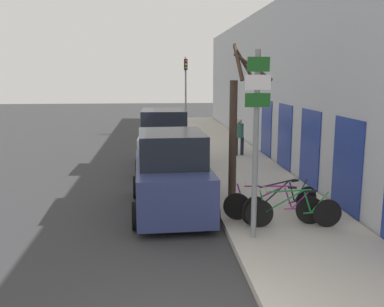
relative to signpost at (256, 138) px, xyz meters
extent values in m
plane|color=#333335|center=(-1.50, 7.82, -2.29)|extent=(80.00, 80.00, 0.00)
cube|color=#ADA89E|center=(1.10, 10.62, -2.22)|extent=(3.20, 32.00, 0.15)
cube|color=#B2B7C1|center=(2.85, 10.62, 0.96)|extent=(0.20, 32.00, 6.50)
cube|color=navy|center=(2.73, 1.59, -0.96)|extent=(0.03, 1.62, 2.37)
cube|color=navy|center=(2.73, 4.21, -0.96)|extent=(0.03, 1.62, 2.37)
cube|color=navy|center=(2.73, 6.83, -0.96)|extent=(0.03, 1.62, 2.37)
cube|color=navy|center=(2.73, 9.46, -0.96)|extent=(0.03, 1.62, 2.37)
cylinder|color=gray|center=(0.00, 0.01, -0.18)|extent=(0.12, 0.12, 3.93)
cube|color=#19591E|center=(0.00, -0.06, 1.49)|extent=(0.45, 0.02, 0.29)
cube|color=white|center=(0.00, -0.06, 1.13)|extent=(0.52, 0.02, 0.30)
cube|color=#19591E|center=(0.00, -0.06, 0.78)|extent=(0.52, 0.02, 0.28)
cylinder|color=black|center=(0.26, 0.57, -1.82)|extent=(0.65, 0.08, 0.65)
cylinder|color=black|center=(1.81, 0.46, -1.82)|extent=(0.65, 0.08, 0.65)
cylinder|color=#197233|center=(0.84, 0.53, -1.52)|extent=(0.87, 0.10, 0.54)
cylinder|color=#197233|center=(0.92, 0.52, -1.29)|extent=(1.01, 0.11, 0.08)
cylinder|color=#197233|center=(1.35, 0.49, -1.54)|extent=(0.19, 0.05, 0.47)
cylinder|color=#197233|center=(1.54, 0.48, -1.79)|extent=(0.55, 0.07, 0.08)
cylinder|color=#197233|center=(1.62, 0.47, -1.57)|extent=(0.41, 0.06, 0.52)
cylinder|color=#197233|center=(0.34, 0.56, -1.54)|extent=(0.19, 0.05, 0.56)
cube|color=black|center=(1.42, 0.48, -1.29)|extent=(0.21, 0.09, 0.04)
cylinder|color=#99999E|center=(0.42, 0.56, -1.27)|extent=(0.06, 0.44, 0.02)
cylinder|color=black|center=(-0.14, 1.13, -1.82)|extent=(0.64, 0.21, 0.66)
cylinder|color=black|center=(1.49, 0.68, -1.82)|extent=(0.64, 0.21, 0.66)
cylinder|color=#8C1E72|center=(0.47, 0.97, -1.51)|extent=(0.92, 0.29, 0.54)
cylinder|color=#8C1E72|center=(0.55, 0.94, -1.28)|extent=(1.07, 0.33, 0.09)
cylinder|color=#8C1E72|center=(1.00, 0.82, -1.54)|extent=(0.21, 0.09, 0.47)
cylinder|color=#8C1E72|center=(1.21, 0.76, -1.79)|extent=(0.58, 0.19, 0.08)
cylinder|color=#8C1E72|center=(1.29, 0.74, -1.56)|extent=(0.44, 0.15, 0.53)
cylinder|color=#8C1E72|center=(-0.06, 1.11, -1.54)|extent=(0.20, 0.08, 0.57)
cube|color=black|center=(1.08, 0.80, -1.29)|extent=(0.21, 0.13, 0.04)
cylinder|color=#99999E|center=(0.02, 1.09, -1.26)|extent=(0.14, 0.43, 0.02)
cylinder|color=black|center=(0.17, 0.75, -1.80)|extent=(0.63, 0.33, 0.68)
cylinder|color=black|center=(1.70, 1.50, -1.80)|extent=(0.63, 0.33, 0.68)
cylinder|color=black|center=(0.74, 1.03, -1.49)|extent=(0.87, 0.46, 0.56)
cylinder|color=black|center=(0.82, 1.07, -1.25)|extent=(1.01, 0.52, 0.09)
cylinder|color=black|center=(1.24, 1.28, -1.51)|extent=(0.20, 0.12, 0.49)
cylinder|color=black|center=(1.43, 1.37, -1.78)|extent=(0.55, 0.29, 0.08)
cylinder|color=black|center=(1.51, 1.41, -1.54)|extent=(0.41, 0.22, 0.55)
cylinder|color=black|center=(0.25, 0.78, -1.51)|extent=(0.19, 0.12, 0.59)
cube|color=black|center=(1.32, 1.31, -1.26)|extent=(0.21, 0.16, 0.04)
cylinder|color=#99999E|center=(0.32, 0.82, -1.23)|extent=(0.22, 0.40, 0.02)
cube|color=navy|center=(-1.66, 2.43, -1.54)|extent=(1.97, 4.30, 1.14)
cube|color=black|center=(-1.65, 2.26, -0.56)|extent=(1.72, 2.26, 0.82)
cylinder|color=black|center=(-2.62, 3.71, -1.96)|extent=(0.24, 0.67, 0.66)
cylinder|color=black|center=(-0.80, 3.78, -1.96)|extent=(0.24, 0.67, 0.66)
cylinder|color=black|center=(-2.52, 1.09, -1.96)|extent=(0.24, 0.67, 0.66)
cylinder|color=black|center=(-0.70, 1.15, -1.96)|extent=(0.24, 0.67, 0.66)
cube|color=silver|center=(-1.72, 7.62, -1.48)|extent=(1.90, 4.22, 1.27)
cube|color=black|center=(-1.72, 7.45, -0.42)|extent=(1.68, 2.21, 0.86)
cylinder|color=black|center=(-2.60, 8.93, -1.96)|extent=(0.23, 0.67, 0.66)
cylinder|color=black|center=(-0.78, 8.90, -1.96)|extent=(0.23, 0.67, 0.66)
cylinder|color=black|center=(-2.65, 6.34, -1.96)|extent=(0.23, 0.67, 0.66)
cylinder|color=black|center=(-0.83, 6.30, -1.96)|extent=(0.23, 0.67, 0.66)
cylinder|color=#1E2338|center=(1.71, 9.53, -1.76)|extent=(0.14, 0.14, 0.77)
cylinder|color=#1E2338|center=(1.44, 9.48, -1.76)|extent=(0.14, 0.14, 0.77)
cylinder|color=#33664C|center=(1.57, 9.50, -1.07)|extent=(0.35, 0.35, 0.61)
sphere|color=tan|center=(1.57, 9.50, -0.65)|extent=(0.21, 0.21, 0.21)
cylinder|color=#3D2D23|center=(0.08, 3.00, -0.50)|extent=(0.21, 0.21, 3.29)
cylinder|color=#3D2D23|center=(0.62, 3.08, 1.49)|extent=(1.15, 0.24, 0.77)
cylinder|color=#3D2D23|center=(0.12, 2.68, 1.59)|extent=(0.18, 0.73, 0.95)
cylinder|color=#3D2D23|center=(0.39, 3.17, 1.58)|extent=(0.71, 0.44, 0.93)
cylinder|color=#3D2D23|center=(0.26, 3.28, 1.62)|extent=(0.47, 0.65, 1.00)
cylinder|color=gray|center=(-0.19, 17.19, 0.11)|extent=(0.10, 0.10, 4.50)
cube|color=black|center=(-0.19, 17.09, 1.91)|extent=(0.20, 0.16, 0.64)
sphere|color=red|center=(-0.19, 17.00, 2.11)|extent=(0.11, 0.11, 0.11)
sphere|color=orange|center=(-0.19, 17.00, 1.91)|extent=(0.11, 0.11, 0.11)
sphere|color=green|center=(-0.19, 17.00, 1.71)|extent=(0.11, 0.11, 0.11)
camera|label=1|loc=(-2.07, -8.55, 1.26)|focal=40.00mm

